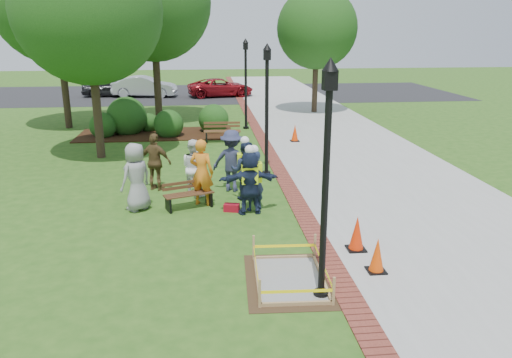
{
  "coord_description": "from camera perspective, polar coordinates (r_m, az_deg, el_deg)",
  "views": [
    {
      "loc": [
        -0.78,
        -10.94,
        4.69
      ],
      "look_at": [
        0.5,
        1.2,
        1.0
      ],
      "focal_mm": 35.0,
      "sensor_mm": 36.0,
      "label": 1
    }
  ],
  "objects": [
    {
      "name": "ground",
      "position": [
        11.93,
        -1.8,
        -6.35
      ],
      "size": [
        100.0,
        100.0,
        0.0
      ],
      "primitive_type": "plane",
      "color": "#285116",
      "rests_on": "ground"
    },
    {
      "name": "lamp_near",
      "position": [
        8.48,
        8.03,
        1.55
      ],
      "size": [
        0.28,
        0.28,
        4.26
      ],
      "color": "black",
      "rests_on": "ground"
    },
    {
      "name": "cone_front",
      "position": [
        10.32,
        13.67,
        -8.54
      ],
      "size": [
        0.37,
        0.37,
        0.74
      ],
      "color": "black",
      "rests_on": "ground"
    },
    {
      "name": "lamp_mid",
      "position": [
        16.22,
        1.25,
        8.99
      ],
      "size": [
        0.28,
        0.28,
        4.26
      ],
      "color": "black",
      "rests_on": "ground"
    },
    {
      "name": "casual_person_c",
      "position": [
        14.54,
        -7.08,
        1.3
      ],
      "size": [
        0.6,
        0.63,
        1.66
      ],
      "color": "white",
      "rests_on": "ground"
    },
    {
      "name": "shrub_c",
      "position": [
        22.94,
        -9.89,
        4.78
      ],
      "size": [
        1.33,
        1.33,
        1.33
      ],
      "primitive_type": "sphere",
      "color": "#1A4212",
      "rests_on": "ground"
    },
    {
      "name": "cone_far",
      "position": [
        21.6,
        4.46,
        5.21
      ],
      "size": [
        0.38,
        0.38,
        0.74
      ],
      "color": "black",
      "rests_on": "ground"
    },
    {
      "name": "tree_far",
      "position": [
        26.02,
        -21.95,
        18.34
      ],
      "size": [
        5.85,
        5.85,
        8.83
      ],
      "color": "#3D2D1E",
      "rests_on": "ground"
    },
    {
      "name": "shrub_d",
      "position": [
        23.74,
        -4.83,
        5.38
      ],
      "size": [
        1.42,
        1.42,
        1.42
      ],
      "primitive_type": "sphere",
      "color": "#1A4212",
      "rests_on": "ground"
    },
    {
      "name": "tree_left",
      "position": [
        19.3,
        -18.66,
        17.8
      ],
      "size": [
        5.2,
        5.2,
        7.91
      ],
      "color": "#3D2D1E",
      "rests_on": "ground"
    },
    {
      "name": "parked_car_a",
      "position": [
        37.8,
        -16.24,
        9.05
      ],
      "size": [
        2.18,
        4.53,
        1.44
      ],
      "primitive_type": "imported",
      "rotation": [
        0.0,
        0.0,
        1.63
      ],
      "color": "black",
      "rests_on": "ground"
    },
    {
      "name": "parked_car_b",
      "position": [
        36.86,
        -12.53,
        9.13
      ],
      "size": [
        2.67,
        5.12,
        1.6
      ],
      "primitive_type": "imported",
      "rotation": [
        0.0,
        0.0,
        1.46
      ],
      "color": "#B4B5BA",
      "rests_on": "ground"
    },
    {
      "name": "hivis_worker_a",
      "position": [
        12.95,
        -0.73,
        -0.11
      ],
      "size": [
        0.57,
        0.39,
        1.85
      ],
      "color": "#1A1C45",
      "rests_on": "ground"
    },
    {
      "name": "hivis_worker_c",
      "position": [
        14.06,
        -1.27,
        1.23
      ],
      "size": [
        0.6,
        0.45,
        1.83
      ],
      "color": "#1A2844",
      "rests_on": "ground"
    },
    {
      "name": "lamp_far",
      "position": [
        24.12,
        -1.18,
        11.57
      ],
      "size": [
        0.28,
        0.28,
        4.26
      ],
      "color": "black",
      "rests_on": "ground"
    },
    {
      "name": "wet_concrete_pad",
      "position": [
        9.8,
        3.9,
        -10.28
      ],
      "size": [
        1.8,
        2.37,
        0.55
      ],
      "color": "#47331E",
      "rests_on": "ground"
    },
    {
      "name": "casual_person_e",
      "position": [
        14.81,
        -2.78,
        2.08
      ],
      "size": [
        0.68,
        0.56,
        1.85
      ],
      "color": "#2D314F",
      "rests_on": "ground"
    },
    {
      "name": "parked_car_c",
      "position": [
        36.39,
        -4.05,
        9.39
      ],
      "size": [
        2.65,
        4.56,
        1.4
      ],
      "primitive_type": "imported",
      "rotation": [
        0.0,
        0.0,
        1.76
      ],
      "color": "maroon",
      "rests_on": "ground"
    },
    {
      "name": "casual_person_a",
      "position": [
        13.59,
        -13.53,
        0.22
      ],
      "size": [
        0.68,
        0.68,
        1.83
      ],
      "color": "gray",
      "rests_on": "ground"
    },
    {
      "name": "sidewalk",
      "position": [
        22.22,
        9.24,
        4.45
      ],
      "size": [
        6.0,
        60.0,
        0.02
      ],
      "primitive_type": "cube",
      "color": "#9E9E99",
      "rests_on": "ground"
    },
    {
      "name": "mulch_bed",
      "position": [
        23.51,
        -11.35,
        5.05
      ],
      "size": [
        7.0,
        3.0,
        0.05
      ],
      "primitive_type": "cube",
      "color": "#381E0F",
      "rests_on": "ground"
    },
    {
      "name": "tree_back",
      "position": [
        26.48,
        -11.72,
        19.13
      ],
      "size": [
        5.73,
        5.73,
        8.78
      ],
      "color": "#3D2D1E",
      "rests_on": "ground"
    },
    {
      "name": "bench_far",
      "position": [
        21.52,
        -3.87,
        4.94
      ],
      "size": [
        1.57,
        0.56,
        0.85
      ],
      "color": "brown",
      "rests_on": "ground"
    },
    {
      "name": "shrub_a",
      "position": [
        23.54,
        -16.99,
        4.6
      ],
      "size": [
        1.2,
        1.2,
        1.2
      ],
      "primitive_type": "sphere",
      "color": "#1A4212",
      "rests_on": "ground"
    },
    {
      "name": "hivis_worker_b",
      "position": [
        13.2,
        -0.25,
        0.11
      ],
      "size": [
        0.62,
        0.52,
        1.79
      ],
      "color": "#182A40",
      "rests_on": "ground"
    },
    {
      "name": "casual_person_d",
      "position": [
        15.2,
        -11.42,
        1.92
      ],
      "size": [
        0.65,
        0.55,
        1.73
      ],
      "color": "brown",
      "rests_on": "ground"
    },
    {
      "name": "shrub_e",
      "position": [
        24.38,
        -12.08,
        5.37
      ],
      "size": [
        0.93,
        0.93,
        0.93
      ],
      "primitive_type": "sphere",
      "color": "#1A4212",
      "rests_on": "ground"
    },
    {
      "name": "shrub_b",
      "position": [
        24.05,
        -14.42,
        5.06
      ],
      "size": [
        1.84,
        1.84,
        1.84
      ],
      "primitive_type": "sphere",
      "color": "#1A4212",
      "rests_on": "ground"
    },
    {
      "name": "parking_lot",
      "position": [
        38.23,
        -4.86,
        9.74
      ],
      "size": [
        36.0,
        12.0,
        0.01
      ],
      "primitive_type": "cube",
      "color": "black",
      "rests_on": "ground"
    },
    {
      "name": "toolbox",
      "position": [
        13.36,
        -2.8,
        -3.28
      ],
      "size": [
        0.45,
        0.32,
        0.2
      ],
      "primitive_type": "cube",
      "rotation": [
        0.0,
        0.0,
        -0.25
      ],
      "color": "maroon",
      "rests_on": "ground"
    },
    {
      "name": "tree_right",
      "position": [
        29.2,
        6.97,
        16.71
      ],
      "size": [
        4.49,
        4.49,
        6.94
      ],
      "color": "#3D2D1E",
      "rests_on": "ground"
    },
    {
      "name": "bench_near",
      "position": [
        13.65,
        -7.68,
        -2.4
      ],
      "size": [
        1.4,
        0.86,
        0.72
      ],
      "color": "#592F1E",
      "rests_on": "ground"
    },
    {
      "name": "cone_back",
      "position": [
        11.17,
        11.44,
        -6.19
      ],
      "size": [
        0.41,
        0.41,
        0.8
      ],
      "color": "black",
      "rests_on": "ground"
    },
    {
      "name": "casual_person_b",
      "position": [
        13.68,
        -6.22,
        0.74
      ],
      "size": [
        0.69,
        0.57,
        1.85
      ],
      "color": "orange",
      "rests_on": "ground"
    },
    {
      "name": "brick_edging",
      "position": [
        21.6,
        0.86,
        4.33
      ],
      "size": [
        0.5,
        60.0,
        0.03
      ],
      "primitive_type": "cube",
      "color": "maroon",
      "rests_on": "ground"
    }
  ]
}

